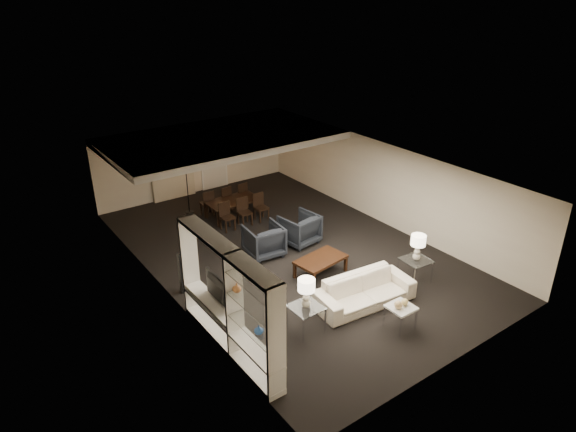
# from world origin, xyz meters

# --- Properties ---
(floor) EXTENTS (11.00, 11.00, 0.00)m
(floor) POSITION_xyz_m (0.00, 0.00, 0.00)
(floor) COLOR black
(floor) RESTS_ON ground
(ceiling) EXTENTS (7.00, 11.00, 0.02)m
(ceiling) POSITION_xyz_m (0.00, 0.00, 2.50)
(ceiling) COLOR silver
(ceiling) RESTS_ON ground
(wall_back) EXTENTS (7.00, 0.02, 2.50)m
(wall_back) POSITION_xyz_m (0.00, 5.50, 1.25)
(wall_back) COLOR beige
(wall_back) RESTS_ON ground
(wall_front) EXTENTS (7.00, 0.02, 2.50)m
(wall_front) POSITION_xyz_m (0.00, -5.50, 1.25)
(wall_front) COLOR beige
(wall_front) RESTS_ON ground
(wall_left) EXTENTS (0.02, 11.00, 2.50)m
(wall_left) POSITION_xyz_m (-3.50, 0.00, 1.25)
(wall_left) COLOR beige
(wall_left) RESTS_ON ground
(wall_right) EXTENTS (0.02, 11.00, 2.50)m
(wall_right) POSITION_xyz_m (3.50, 0.00, 1.25)
(wall_right) COLOR beige
(wall_right) RESTS_ON ground
(ceiling_soffit) EXTENTS (7.00, 4.00, 0.20)m
(ceiling_soffit) POSITION_xyz_m (0.00, 3.50, 2.40)
(ceiling_soffit) COLOR silver
(ceiling_soffit) RESTS_ON ceiling
(curtains) EXTENTS (1.50, 0.12, 2.40)m
(curtains) POSITION_xyz_m (-0.90, 5.42, 1.20)
(curtains) COLOR beige
(curtains) RESTS_ON wall_back
(door) EXTENTS (0.90, 0.05, 2.10)m
(door) POSITION_xyz_m (0.70, 5.47, 1.05)
(door) COLOR silver
(door) RESTS_ON wall_back
(painting) EXTENTS (0.95, 0.04, 0.65)m
(painting) POSITION_xyz_m (2.10, 5.46, 1.55)
(painting) COLOR #142D38
(painting) RESTS_ON wall_back
(media_unit) EXTENTS (0.38, 3.40, 2.35)m
(media_unit) POSITION_xyz_m (-3.31, -2.60, 1.18)
(media_unit) COLOR white
(media_unit) RESTS_ON wall_left
(pendant_light) EXTENTS (0.52, 0.52, 0.24)m
(pendant_light) POSITION_xyz_m (0.30, 3.50, 1.92)
(pendant_light) COLOR #D8591E
(pendant_light) RESTS_ON ceiling_soffit
(sofa) EXTENTS (2.43, 1.16, 0.69)m
(sofa) POSITION_xyz_m (-0.01, -3.02, 0.34)
(sofa) COLOR beige
(sofa) RESTS_ON floor
(coffee_table) EXTENTS (1.38, 0.92, 0.46)m
(coffee_table) POSITION_xyz_m (-0.01, -1.42, 0.23)
(coffee_table) COLOR black
(coffee_table) RESTS_ON floor
(armchair_left) EXTENTS (1.02, 1.05, 0.87)m
(armchair_left) POSITION_xyz_m (-0.61, 0.28, 0.44)
(armchair_left) COLOR black
(armchair_left) RESTS_ON floor
(armchair_right) EXTENTS (1.05, 1.07, 0.87)m
(armchair_right) POSITION_xyz_m (0.59, 0.28, 0.44)
(armchair_right) COLOR black
(armchair_right) RESTS_ON floor
(side_table_left) EXTENTS (0.65, 0.65, 0.60)m
(side_table_left) POSITION_xyz_m (-1.71, -3.02, 0.30)
(side_table_left) COLOR white
(side_table_left) RESTS_ON floor
(side_table_right) EXTENTS (0.69, 0.69, 0.60)m
(side_table_right) POSITION_xyz_m (1.69, -3.02, 0.30)
(side_table_right) COLOR silver
(side_table_right) RESTS_ON floor
(table_lamp_left) EXTENTS (0.37, 0.37, 0.67)m
(table_lamp_left) POSITION_xyz_m (-1.71, -3.02, 0.94)
(table_lamp_left) COLOR #ECE2C7
(table_lamp_left) RESTS_ON side_table_left
(table_lamp_right) EXTENTS (0.41, 0.41, 0.67)m
(table_lamp_right) POSITION_xyz_m (1.69, -3.02, 0.94)
(table_lamp_right) COLOR beige
(table_lamp_right) RESTS_ON side_table_right
(marble_table) EXTENTS (0.54, 0.54, 0.54)m
(marble_table) POSITION_xyz_m (-0.01, -4.12, 0.27)
(marble_table) COLOR white
(marble_table) RESTS_ON floor
(gold_gourd_a) EXTENTS (0.17, 0.17, 0.17)m
(gold_gourd_a) POSITION_xyz_m (-0.11, -4.12, 0.62)
(gold_gourd_a) COLOR #E1B877
(gold_gourd_a) RESTS_ON marble_table
(gold_gourd_b) EXTENTS (0.15, 0.15, 0.15)m
(gold_gourd_b) POSITION_xyz_m (0.09, -4.12, 0.61)
(gold_gourd_b) COLOR #E3C778
(gold_gourd_b) RESTS_ON marble_table
(television) EXTENTS (1.03, 0.14, 0.60)m
(television) POSITION_xyz_m (-3.28, -1.99, 1.05)
(television) COLOR black
(television) RESTS_ON media_unit
(vase_blue) EXTENTS (0.17, 0.17, 0.18)m
(vase_blue) POSITION_xyz_m (-3.31, -3.70, 1.15)
(vase_blue) COLOR #244F9D
(vase_blue) RESTS_ON media_unit
(vase_amber) EXTENTS (0.17, 0.17, 0.18)m
(vase_amber) POSITION_xyz_m (-3.31, -2.98, 1.65)
(vase_amber) COLOR #BD743F
(vase_amber) RESTS_ON media_unit
(floor_speaker) EXTENTS (0.12, 0.12, 1.07)m
(floor_speaker) POSITION_xyz_m (-3.20, -0.14, 0.53)
(floor_speaker) COLOR black
(floor_speaker) RESTS_ON floor
(dining_table) EXTENTS (1.66, 0.94, 0.58)m
(dining_table) POSITION_xyz_m (-0.05, 2.83, 0.29)
(dining_table) COLOR black
(dining_table) RESTS_ON floor
(chair_nl) EXTENTS (0.40, 0.40, 0.86)m
(chair_nl) POSITION_xyz_m (-0.65, 2.18, 0.43)
(chair_nl) COLOR black
(chair_nl) RESTS_ON floor
(chair_nm) EXTENTS (0.42, 0.42, 0.86)m
(chair_nm) POSITION_xyz_m (-0.05, 2.18, 0.43)
(chair_nm) COLOR black
(chair_nm) RESTS_ON floor
(chair_nr) EXTENTS (0.40, 0.40, 0.86)m
(chair_nr) POSITION_xyz_m (0.55, 2.18, 0.43)
(chair_nr) COLOR black
(chair_nr) RESTS_ON floor
(chair_fl) EXTENTS (0.42, 0.42, 0.86)m
(chair_fl) POSITION_xyz_m (-0.65, 3.48, 0.43)
(chair_fl) COLOR black
(chair_fl) RESTS_ON floor
(chair_fm) EXTENTS (0.44, 0.44, 0.86)m
(chair_fm) POSITION_xyz_m (-0.05, 3.48, 0.43)
(chair_fm) COLOR black
(chair_fm) RESTS_ON floor
(chair_fr) EXTENTS (0.44, 0.44, 0.86)m
(chair_fr) POSITION_xyz_m (0.55, 3.48, 0.43)
(chair_fr) COLOR black
(chair_fr) RESTS_ON floor
(floor_lamp) EXTENTS (0.33, 0.33, 1.80)m
(floor_lamp) POSITION_xyz_m (-1.02, 4.03, 0.90)
(floor_lamp) COLOR black
(floor_lamp) RESTS_ON floor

